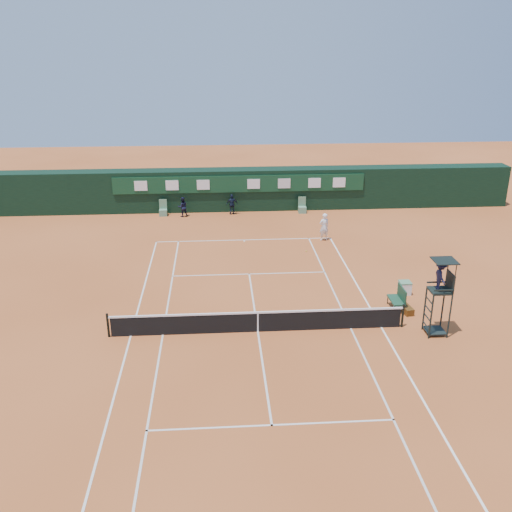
{
  "coord_description": "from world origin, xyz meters",
  "views": [
    {
      "loc": [
        -1.61,
        -21.89,
        12.12
      ],
      "look_at": [
        0.34,
        6.0,
        1.2
      ],
      "focal_mm": 40.0,
      "sensor_mm": 36.0,
      "label": 1
    }
  ],
  "objects": [
    {
      "name": "linesman_chair_left",
      "position": [
        -5.5,
        17.48,
        0.32
      ],
      "size": [
        0.55,
        0.5,
        1.15
      ],
      "color": "#5B8B69",
      "rests_on": "ground"
    },
    {
      "name": "court_lines",
      "position": [
        0.0,
        0.0,
        0.01
      ],
      "size": [
        11.05,
        23.85,
        0.01
      ],
      "color": "silver",
      "rests_on": "ground"
    },
    {
      "name": "tennis_ball",
      "position": [
        3.6,
        9.58,
        0.03
      ],
      "size": [
        0.07,
        0.07,
        0.07
      ],
      "primitive_type": "sphere",
      "color": "#C3E334",
      "rests_on": "ground"
    },
    {
      "name": "ball_kid_right",
      "position": [
        -0.58,
        17.46,
        0.74
      ],
      "size": [
        0.91,
        0.49,
        1.47
      ],
      "primitive_type": "imported",
      "rotation": [
        0.0,
        0.0,
        3.3
      ],
      "color": "black",
      "rests_on": "ground"
    },
    {
      "name": "player_bench",
      "position": [
        6.76,
        1.77,
        0.6
      ],
      "size": [
        0.56,
        1.2,
        1.1
      ],
      "color": "#1A422C",
      "rests_on": "ground"
    },
    {
      "name": "tennis_bag",
      "position": [
        7.04,
        1.34,
        0.16
      ],
      "size": [
        0.49,
        0.9,
        0.32
      ],
      "primitive_type": "cube",
      "rotation": [
        0.0,
        0.0,
        0.14
      ],
      "color": "black",
      "rests_on": "ground"
    },
    {
      "name": "ground",
      "position": [
        0.0,
        0.0,
        0.0
      ],
      "size": [
        90.0,
        90.0,
        0.0
      ],
      "primitive_type": "plane",
      "color": "#C15F2D",
      "rests_on": "ground"
    },
    {
      "name": "player",
      "position": [
        4.99,
        11.53,
        0.88
      ],
      "size": [
        0.74,
        0.59,
        1.75
      ],
      "primitive_type": "imported",
      "rotation": [
        0.0,
        0.0,
        3.45
      ],
      "color": "white",
      "rests_on": "ground"
    },
    {
      "name": "umpire_chair",
      "position": [
        7.62,
        -0.69,
        2.46
      ],
      "size": [
        0.96,
        0.95,
        3.42
      ],
      "color": "black",
      "rests_on": "ground"
    },
    {
      "name": "cooler",
      "position": [
        7.59,
        3.4,
        0.33
      ],
      "size": [
        0.57,
        0.57,
        0.65
      ],
      "color": "white",
      "rests_on": "ground"
    },
    {
      "name": "linesman_chair_right",
      "position": [
        4.5,
        17.48,
        0.32
      ],
      "size": [
        0.55,
        0.5,
        1.15
      ],
      "color": "#5E906D",
      "rests_on": "ground"
    },
    {
      "name": "ball_kid_left",
      "position": [
        -4.08,
        17.16,
        0.71
      ],
      "size": [
        0.8,
        0.69,
        1.42
      ],
      "primitive_type": "imported",
      "rotation": [
        0.0,
        0.0,
        3.39
      ],
      "color": "black",
      "rests_on": "ground"
    },
    {
      "name": "back_wall",
      "position": [
        0.0,
        18.74,
        1.51
      ],
      "size": [
        40.0,
        1.65,
        3.0
      ],
      "color": "black",
      "rests_on": "ground"
    },
    {
      "name": "tennis_net",
      "position": [
        0.0,
        0.0,
        0.51
      ],
      "size": [
        12.9,
        0.1,
        1.1
      ],
      "color": "black",
      "rests_on": "ground"
    }
  ]
}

